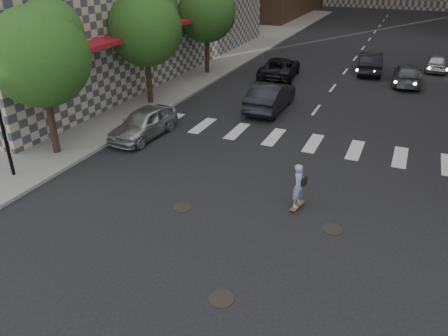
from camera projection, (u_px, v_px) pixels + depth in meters
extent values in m
plane|color=black|center=(219.00, 238.00, 14.23)|extent=(160.00, 160.00, 0.00)
cube|color=gray|center=(158.00, 64.00, 35.79)|extent=(13.00, 80.00, 0.15)
cube|color=black|center=(114.00, 73.00, 25.55)|extent=(0.30, 14.00, 4.00)
cube|color=maroon|center=(122.00, 37.00, 24.33)|extent=(1.60, 14.00, 0.25)
cylinder|color=black|center=(3.00, 129.00, 17.09)|extent=(0.14, 0.14, 4.00)
cylinder|color=#382619|center=(52.00, 123.00, 19.40)|extent=(0.32, 0.32, 2.80)
sphere|color=#214316|center=(39.00, 57.00, 18.11)|extent=(4.20, 4.20, 4.20)
sphere|color=#214316|center=(50.00, 33.00, 18.13)|extent=(2.80, 2.80, 2.80)
cylinder|color=#382619|center=(149.00, 79.00, 25.97)|extent=(0.32, 0.32, 2.80)
sphere|color=#214316|center=(145.00, 29.00, 24.67)|extent=(4.20, 4.20, 4.20)
sphere|color=#214316|center=(153.00, 11.00, 24.69)|extent=(2.80, 2.80, 2.80)
cylinder|color=#382619|center=(207.00, 53.00, 32.53)|extent=(0.32, 0.32, 2.80)
sphere|color=#214316|center=(206.00, 12.00, 31.23)|extent=(4.20, 4.20, 4.20)
cylinder|color=black|center=(221.00, 299.00, 11.75)|extent=(0.70, 0.70, 0.02)
cylinder|color=black|center=(182.00, 207.00, 15.93)|extent=(0.70, 0.70, 0.02)
cylinder|color=black|center=(332.00, 229.00, 14.69)|extent=(0.70, 0.70, 0.02)
cube|color=brown|center=(297.00, 206.00, 15.91)|extent=(0.36, 0.90, 0.02)
cylinder|color=green|center=(291.00, 210.00, 15.74)|extent=(0.04, 0.06, 0.06)
cylinder|color=green|center=(295.00, 211.00, 15.66)|extent=(0.04, 0.06, 0.06)
cylinder|color=green|center=(299.00, 203.00, 16.20)|extent=(0.04, 0.06, 0.06)
cylinder|color=green|center=(302.00, 204.00, 16.12)|extent=(0.04, 0.06, 0.06)
imported|color=#8A97C9|center=(299.00, 186.00, 15.54)|extent=(0.49, 0.66, 1.64)
cube|color=black|center=(304.00, 181.00, 15.40)|extent=(0.14, 0.28, 0.31)
imported|color=#AFB2B6|center=(144.00, 123.00, 21.70)|extent=(1.91, 4.35, 1.46)
imported|color=black|center=(271.00, 96.00, 25.43)|extent=(1.75, 4.96, 1.63)
imported|color=#54575B|center=(407.00, 75.00, 30.36)|extent=(2.27, 4.83, 1.36)
imported|color=black|center=(280.00, 68.00, 31.98)|extent=(2.98, 5.51, 1.47)
imported|color=#A6A7AD|center=(438.00, 62.00, 33.78)|extent=(1.95, 4.04, 1.33)
imported|color=black|center=(370.00, 63.00, 33.18)|extent=(2.27, 4.91, 1.56)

